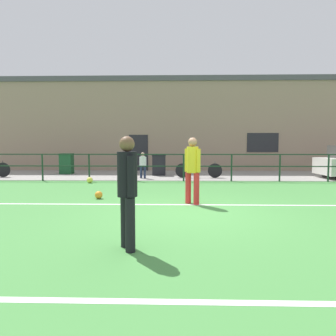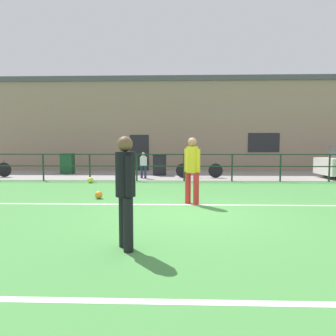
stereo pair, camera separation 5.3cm
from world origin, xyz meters
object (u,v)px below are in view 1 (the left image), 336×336
at_px(spectator_child, 143,164).
at_px(trash_bin_0, 67,164).
at_px(trash_bin_1, 159,165).
at_px(player_striker, 192,166).
at_px(bicycle_parked_1, 199,170).
at_px(soccer_ball_spare, 99,195).
at_px(soccer_ball_match, 90,180).
at_px(player_goalkeeper, 127,186).

relative_size(spectator_child, trash_bin_0, 1.10).
height_order(trash_bin_0, trash_bin_1, trash_bin_0).
bearing_deg(trash_bin_0, trash_bin_1, -6.72).
height_order(player_striker, bicycle_parked_1, player_striker).
distance_m(soccer_ball_spare, trash_bin_0, 7.89).
xyz_separation_m(player_striker, soccer_ball_match, (-3.89, 4.18, -0.86)).
height_order(player_goalkeeper, spectator_child, player_goalkeeper).
height_order(bicycle_parked_1, trash_bin_0, trash_bin_0).
bearing_deg(trash_bin_0, player_goalkeeper, -66.09).
xyz_separation_m(soccer_ball_spare, bicycle_parked_1, (3.24, 5.40, 0.25)).
bearing_deg(spectator_child, soccer_ball_match, 47.57).
distance_m(player_goalkeeper, trash_bin_1, 10.65).
bearing_deg(player_striker, spectator_child, -33.82).
height_order(spectator_child, bicycle_parked_1, spectator_child).
relative_size(soccer_ball_spare, trash_bin_0, 0.21).
relative_size(player_striker, trash_bin_0, 1.63).
height_order(soccer_ball_match, soccer_ball_spare, soccer_ball_match).
bearing_deg(trash_bin_0, soccer_ball_spare, -63.82).
xyz_separation_m(player_striker, trash_bin_0, (-6.11, 7.75, -0.43)).
height_order(player_goalkeeper, player_striker, player_striker).
height_order(spectator_child, trash_bin_1, spectator_child).
relative_size(player_goalkeeper, spectator_child, 1.43).
relative_size(player_striker, soccer_ball_match, 7.27).
distance_m(spectator_child, trash_bin_1, 1.56).
xyz_separation_m(soccer_ball_spare, trash_bin_0, (-3.48, 7.07, 0.44)).
bearing_deg(soccer_ball_spare, soccer_ball_match, 109.72).
xyz_separation_m(bicycle_parked_1, trash_bin_1, (-1.88, 1.10, 0.19)).
bearing_deg(soccer_ball_spare, player_goalkeeper, -70.16).
relative_size(bicycle_parked_1, trash_bin_0, 2.03).
relative_size(bicycle_parked_1, trash_bin_1, 2.05).
bearing_deg(soccer_ball_match, trash_bin_1, 48.93).
bearing_deg(spectator_child, player_striker, 117.18).
relative_size(trash_bin_0, trash_bin_1, 1.01).
relative_size(spectator_child, trash_bin_1, 1.12).
bearing_deg(soccer_ball_spare, trash_bin_0, 116.18).
distance_m(player_goalkeeper, soccer_ball_spare, 4.49).
height_order(player_striker, spectator_child, player_striker).
height_order(soccer_ball_spare, spectator_child, spectator_child).
relative_size(player_striker, soccer_ball_spare, 7.91).
bearing_deg(bicycle_parked_1, player_goalkeeper, -100.37).
height_order(bicycle_parked_1, trash_bin_1, trash_bin_1).
height_order(player_goalkeeper, trash_bin_0, player_goalkeeper).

